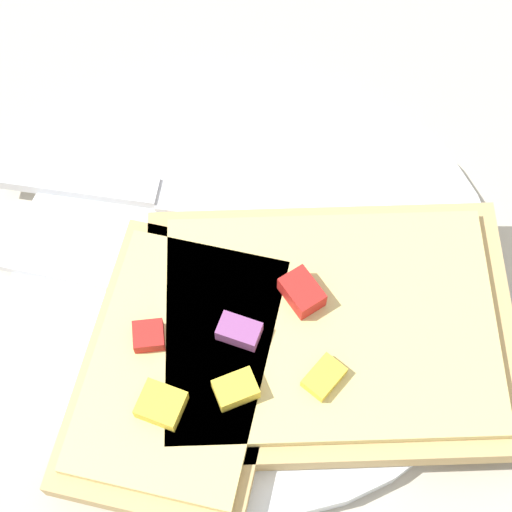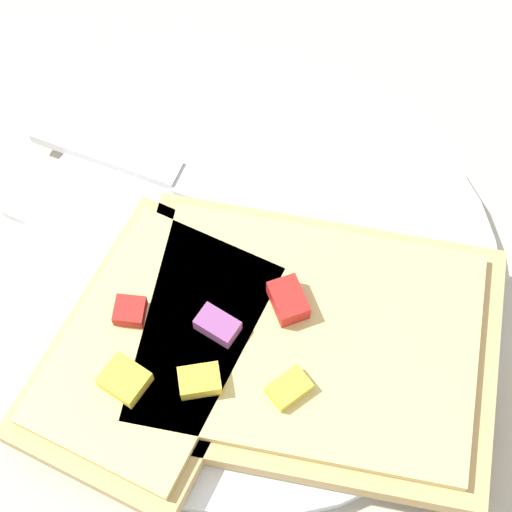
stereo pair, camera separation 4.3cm
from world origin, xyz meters
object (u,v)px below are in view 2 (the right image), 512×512
Objects in this scene: fork at (219,295)px; pizza_slice_corner at (156,349)px; pizza_slice_main at (310,342)px; knife at (194,182)px; plate at (256,269)px.

fork is 0.04m from pizza_slice_corner.
pizza_slice_main reaches higher than pizza_slice_corner.
knife is 0.85× the size of pizza_slice_main.
pizza_slice_corner is at bearing -166.29° from pizza_slice_main.
knife is (0.06, 0.02, 0.01)m from plate.
pizza_slice_main is at bearing 118.51° from pizza_slice_corner.
plate is at bearing -33.26° from knife.
fork is at bearing -55.64° from knife.
fork is at bearing 158.99° from pizza_slice_main.
knife is 0.10m from pizza_slice_corner.
fork is 0.95× the size of knife.
pizza_slice_main is (-0.05, -0.01, 0.02)m from plate.
pizza_slice_corner is (-0.09, 0.04, 0.01)m from knife.
plate is at bearing 130.28° from pizza_slice_main.
pizza_slice_corner is at bearing -76.55° from knife.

